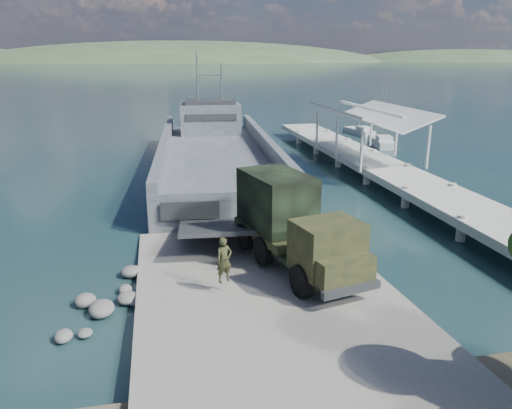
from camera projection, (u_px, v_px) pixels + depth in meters
name	position (u px, v px, depth m)	size (l,w,h in m)	color
ground	(264.00, 296.00, 20.11)	(1400.00, 1400.00, 0.00)	#19383C
boat_ramp	(269.00, 302.00, 19.10)	(10.00, 18.00, 0.50)	gray
shoreline_rocks	(105.00, 305.00, 19.39)	(3.20, 5.60, 0.90)	#535351
distant_headlands	(199.00, 62.00, 554.61)	(1000.00, 240.00, 48.00)	#33492E
pier	(372.00, 155.00, 39.73)	(6.40, 44.00, 6.10)	#AAAAA0
landing_craft	(216.00, 162.00, 40.85)	(10.91, 35.00, 10.25)	#42474E
military_truck	(292.00, 223.00, 21.44)	(4.29, 8.46, 3.77)	black
soldier	(224.00, 269.00, 19.20)	(0.66, 0.43, 1.81)	black
sailboat_near	(382.00, 142.00, 52.62)	(2.73, 5.91, 6.94)	silver
sailboat_far	(360.00, 132.00, 60.05)	(2.25, 5.19, 6.11)	silver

